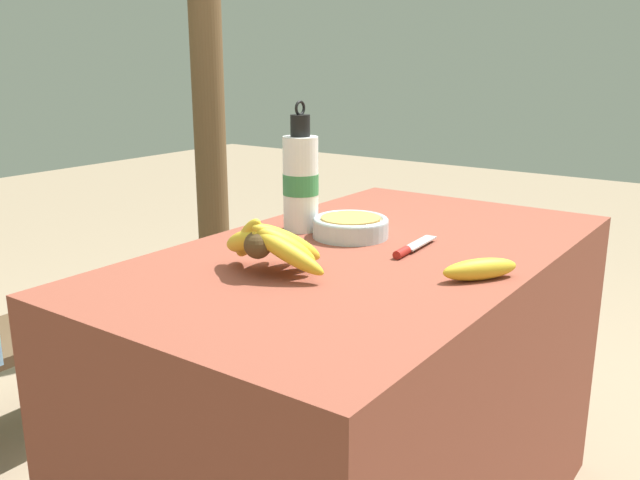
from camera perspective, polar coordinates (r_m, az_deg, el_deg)
The scene contains 9 objects.
market_counter at distance 1.73m, azimuth 3.80°, elevation -13.38°, with size 1.34×0.77×0.79m.
banana_bunch_ripe at distance 1.39m, azimuth -4.28°, elevation -0.25°, with size 0.18×0.28×0.13m.
serving_bowl at distance 1.68m, azimuth 2.59°, elevation 1.22°, with size 0.19×0.19×0.05m.
water_bottle at distance 1.72m, azimuth -1.64°, elevation 5.01°, with size 0.09×0.09×0.33m.
loose_banana_front at distance 1.39m, azimuth 13.33°, elevation -2.41°, with size 0.16×0.13×0.04m.
knife at distance 1.56m, azimuth 7.54°, elevation -0.71°, with size 0.19×0.04×0.02m.
wooden_bench at distance 2.35m, azimuth -23.62°, elevation -8.32°, with size 1.52×0.32×0.40m.
banana_bunch_green at distance 2.55m, azimuth -15.30°, elevation -2.75°, with size 0.18×0.23×0.13m.
support_post_far at distance 3.05m, azimuth -9.43°, elevation 12.74°, with size 0.14×0.14×2.21m.
Camera 1 is at (-1.30, -0.79, 1.22)m, focal length 38.00 mm.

